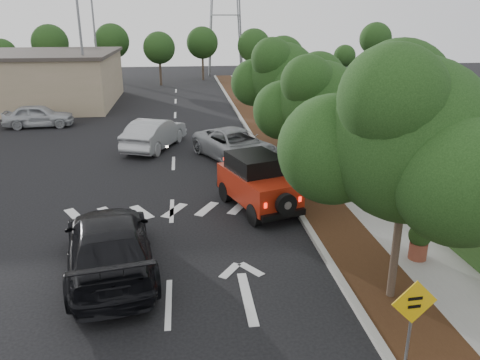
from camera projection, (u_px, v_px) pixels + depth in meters
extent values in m
plane|color=black|center=(169.00, 303.00, 11.75)|extent=(120.00, 120.00, 0.00)
cube|color=#9E9B93|center=(266.00, 158.00, 23.50)|extent=(0.20, 70.00, 0.15)
cube|color=black|center=(285.00, 158.00, 23.62)|extent=(1.80, 70.00, 0.12)
cube|color=gray|center=(322.00, 157.00, 23.84)|extent=(2.00, 70.00, 0.12)
cube|color=black|center=(348.00, 149.00, 23.89)|extent=(0.80, 70.00, 0.80)
cylinder|color=black|center=(226.00, 192.00, 18.14)|extent=(0.50, 0.83, 0.78)
cylinder|color=black|center=(261.00, 186.00, 18.76)|extent=(0.50, 0.83, 0.78)
cylinder|color=black|center=(255.00, 215.00, 16.05)|extent=(0.50, 0.83, 0.78)
cylinder|color=black|center=(293.00, 207.00, 16.67)|extent=(0.50, 0.83, 0.78)
cube|color=#991F0D|center=(258.00, 186.00, 17.23)|extent=(2.80, 3.98, 0.98)
cube|color=black|center=(255.00, 163.00, 17.21)|extent=(2.16, 2.39, 0.62)
cube|color=#991F0D|center=(242.00, 177.00, 18.42)|extent=(1.78, 1.45, 0.80)
cube|color=black|center=(284.00, 215.00, 15.77)|extent=(1.64, 0.69, 0.21)
cylinder|color=black|center=(286.00, 204.00, 15.51)|extent=(0.77, 0.44, 0.74)
cube|color=#FF190C|center=(266.00, 206.00, 15.40)|extent=(0.10, 0.07, 0.18)
cube|color=#FF190C|center=(300.00, 199.00, 15.94)|extent=(0.10, 0.07, 0.18)
imported|color=#939599|center=(236.00, 145.00, 23.30)|extent=(4.55, 6.03, 1.52)
imported|color=black|center=(109.00, 244.00, 13.00)|extent=(3.28, 6.02, 1.66)
imported|color=#A2A4A9|center=(155.00, 133.00, 25.38)|extent=(3.48, 5.27, 1.64)
imported|color=#B0B4B8|center=(38.00, 116.00, 30.34)|extent=(4.42, 1.97, 1.48)
cylinder|color=slate|center=(410.00, 328.00, 9.16)|extent=(0.07, 0.07, 1.86)
cube|color=#E2AE0B|center=(414.00, 302.00, 8.93)|extent=(0.95, 0.08, 0.95)
cube|color=black|center=(416.00, 299.00, 8.89)|extent=(0.30, 0.03, 0.07)
cube|color=black|center=(414.00, 307.00, 8.94)|extent=(0.27, 0.02, 0.07)
cylinder|color=brown|center=(418.00, 251.00, 13.61)|extent=(0.58, 0.58, 0.52)
sphere|color=black|center=(420.00, 235.00, 13.45)|extent=(0.65, 0.65, 0.65)
imported|color=black|center=(420.00, 233.00, 13.43)|extent=(0.61, 0.55, 0.61)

